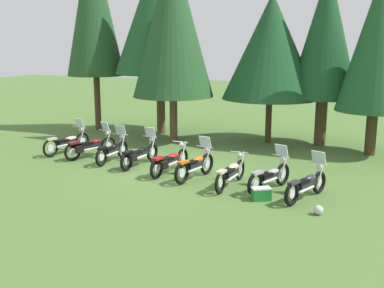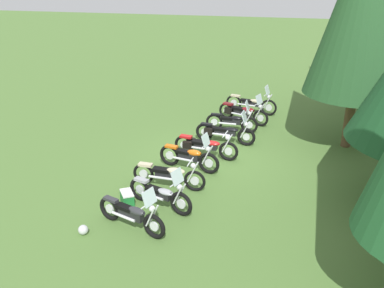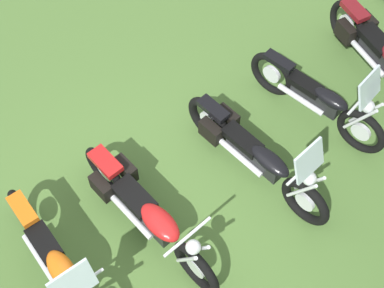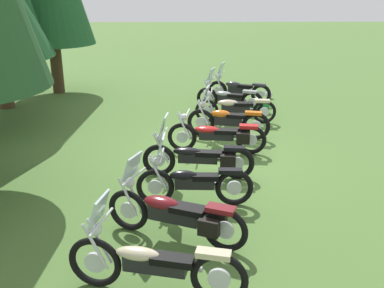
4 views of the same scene
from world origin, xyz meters
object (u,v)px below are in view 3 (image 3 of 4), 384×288
at_px(motorcycle_5, 57,263).
at_px(motorcycle_4, 145,211).
at_px(motorcycle_1, 383,55).
at_px(motorcycle_2, 318,99).
at_px(motorcycle_3, 253,153).

bearing_deg(motorcycle_5, motorcycle_4, 87.60).
relative_size(motorcycle_1, motorcycle_4, 0.94).
height_order(motorcycle_2, motorcycle_3, same).
relative_size(motorcycle_2, motorcycle_3, 0.91).
xyz_separation_m(motorcycle_1, motorcycle_2, (1.21, -0.29, -0.02)).
xyz_separation_m(motorcycle_2, motorcycle_4, (2.70, -0.68, -0.01)).
bearing_deg(motorcycle_1, motorcycle_5, -81.49).
bearing_deg(motorcycle_3, motorcycle_2, 89.31).
bearing_deg(motorcycle_5, motorcycle_3, 85.54).
bearing_deg(motorcycle_4, motorcycle_1, 84.40).
bearing_deg(motorcycle_4, motorcycle_5, -97.55).
bearing_deg(motorcycle_2, motorcycle_5, -102.33).
xyz_separation_m(motorcycle_2, motorcycle_5, (3.81, -1.00, 0.03)).
bearing_deg(motorcycle_3, motorcycle_4, -102.52).
bearing_deg(motorcycle_2, motorcycle_1, 78.89).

